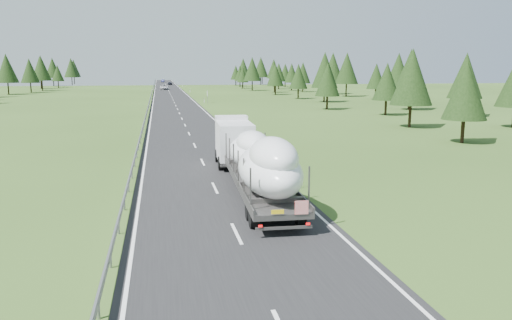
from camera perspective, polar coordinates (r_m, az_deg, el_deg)
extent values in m
plane|color=#2C4818|center=(31.70, -4.72, -3.24)|extent=(400.00, 400.00, 0.00)
cube|color=black|center=(130.88, -9.58, 7.03)|extent=(10.00, 400.00, 0.02)
cube|color=slate|center=(130.83, -11.92, 7.21)|extent=(0.08, 400.00, 0.32)
cylinder|color=slate|center=(31.52, -14.36, -3.05)|extent=(0.10, 0.10, 0.60)
cube|color=silver|center=(61.81, -1.79, 3.96)|extent=(0.12, 0.07, 1.00)
cube|color=black|center=(61.77, -1.79, 4.25)|extent=(0.13, 0.08, 0.12)
cube|color=silver|center=(111.28, -5.94, 6.79)|extent=(0.12, 0.07, 1.00)
cube|color=black|center=(111.26, -5.94, 6.96)|extent=(0.13, 0.08, 0.12)
cube|color=silver|center=(161.08, -7.54, 7.87)|extent=(0.12, 0.07, 1.00)
cube|color=black|center=(161.06, -7.54, 7.98)|extent=(0.13, 0.08, 0.12)
cube|color=silver|center=(210.97, -8.39, 8.44)|extent=(0.12, 0.07, 1.00)
cube|color=black|center=(210.96, -8.39, 8.52)|extent=(0.13, 0.08, 0.12)
cube|color=silver|center=(260.91, -8.91, 8.78)|extent=(0.12, 0.07, 1.00)
cube|color=black|center=(260.90, -8.91, 8.85)|extent=(0.13, 0.08, 0.12)
cube|color=silver|center=(310.86, -9.27, 9.02)|extent=(0.12, 0.07, 1.00)
cube|color=black|center=(310.85, -9.27, 9.08)|extent=(0.13, 0.08, 0.12)
cube|color=silver|center=(360.83, -9.53, 9.19)|extent=(0.12, 0.07, 1.00)
cube|color=black|center=(360.82, -9.53, 9.24)|extent=(0.13, 0.08, 0.12)
cylinder|color=slate|center=(111.31, -5.58, 7.06)|extent=(0.08, 0.08, 2.00)
cube|color=silver|center=(111.26, -5.59, 7.57)|extent=(0.05, 0.90, 1.20)
cylinder|color=black|center=(85.10, 22.63, 5.74)|extent=(0.36, 0.36, 3.37)
cone|color=black|center=(84.91, 22.86, 8.89)|extent=(5.25, 5.25, 7.03)
cylinder|color=black|center=(95.68, 17.08, 6.62)|extent=(0.36, 0.36, 3.74)
cone|color=black|center=(95.51, 17.25, 9.73)|extent=(5.81, 5.81, 7.78)
cylinder|color=black|center=(109.03, 15.83, 7.07)|extent=(0.36, 0.36, 3.63)
cone|color=black|center=(108.89, 15.96, 9.72)|extent=(5.65, 5.65, 7.57)
cylinder|color=black|center=(126.37, 13.50, 7.44)|extent=(0.36, 0.36, 2.97)
cone|color=black|center=(126.24, 13.58, 9.31)|extent=(4.62, 4.62, 6.18)
cylinder|color=black|center=(137.38, 10.27, 7.99)|extent=(0.36, 0.36, 3.98)
cone|color=black|center=(137.27, 10.34, 10.29)|extent=(6.20, 6.20, 8.30)
cylinder|color=black|center=(149.60, 8.71, 8.24)|extent=(0.36, 0.36, 4.11)
cone|color=black|center=(149.50, 8.77, 10.43)|extent=(6.39, 6.39, 8.56)
cylinder|color=black|center=(162.83, 5.35, 8.33)|extent=(0.36, 0.36, 3.22)
cone|color=black|center=(162.73, 5.38, 9.91)|extent=(5.01, 5.01, 6.71)
cylinder|color=black|center=(172.98, 4.08, 8.46)|extent=(0.36, 0.36, 3.15)
cone|color=black|center=(172.89, 4.10, 9.91)|extent=(4.89, 4.89, 6.55)
cylinder|color=black|center=(185.12, 2.61, 8.61)|extent=(0.36, 0.36, 3.20)
cone|color=black|center=(185.03, 2.62, 9.98)|extent=(4.97, 4.97, 6.66)
cylinder|color=black|center=(203.99, 3.34, 8.77)|extent=(0.36, 0.36, 3.21)
cone|color=black|center=(203.91, 3.36, 10.03)|extent=(4.99, 4.99, 6.69)
cylinder|color=black|center=(213.77, 2.03, 8.95)|extent=(0.36, 0.36, 3.88)
cone|color=black|center=(213.69, 2.04, 10.39)|extent=(6.04, 6.04, 8.08)
cylinder|color=black|center=(232.32, 0.55, 9.13)|extent=(0.36, 0.36, 4.31)
cone|color=black|center=(232.26, 0.55, 10.61)|extent=(6.71, 6.71, 8.99)
cylinder|color=black|center=(244.05, 0.71, 9.13)|extent=(0.36, 0.36, 3.81)
cone|color=black|center=(243.99, 0.72, 10.37)|extent=(5.93, 5.93, 7.94)
cylinder|color=black|center=(257.80, -1.47, 9.25)|extent=(0.36, 0.36, 4.29)
cone|color=black|center=(257.74, -1.48, 10.58)|extent=(6.68, 6.68, 8.94)
cylinder|color=black|center=(54.75, 22.56, 3.28)|extent=(0.36, 0.36, 2.81)
cone|color=black|center=(54.46, 22.84, 7.35)|extent=(4.37, 4.37, 5.85)
cylinder|color=black|center=(67.02, 17.18, 5.03)|extent=(0.36, 0.36, 3.40)
cone|color=black|center=(66.78, 17.40, 9.07)|extent=(5.29, 5.29, 7.08)
cylinder|color=black|center=(83.65, 14.61, 5.96)|extent=(0.36, 0.36, 2.86)
cone|color=black|center=(83.46, 14.73, 8.68)|extent=(4.45, 4.45, 5.96)
cylinder|color=black|center=(93.20, 8.12, 6.63)|extent=(0.36, 0.36, 2.90)
cone|color=black|center=(93.03, 8.19, 9.10)|extent=(4.51, 4.51, 6.04)
cylinder|color=black|center=(113.67, 7.80, 7.53)|extent=(0.36, 0.36, 3.78)
cone|color=black|center=(113.53, 7.86, 10.17)|extent=(5.88, 5.88, 7.87)
cylinder|color=black|center=(125.48, 4.84, 7.66)|extent=(0.36, 0.36, 2.94)
cone|color=black|center=(125.35, 4.87, 9.52)|extent=(4.57, 4.57, 6.12)
cylinder|color=black|center=(144.31, 2.22, 8.06)|extent=(0.36, 0.36, 3.00)
cone|color=black|center=(144.20, 2.24, 9.72)|extent=(4.67, 4.67, 6.25)
cylinder|color=black|center=(158.45, 2.12, 8.26)|extent=(0.36, 0.36, 2.93)
cone|color=black|center=(158.35, 2.13, 9.73)|extent=(4.55, 4.55, 6.10)
cylinder|color=black|center=(171.02, -0.43, 8.58)|extent=(0.36, 0.36, 3.84)
cone|color=black|center=(170.93, -0.44, 10.36)|extent=(5.97, 5.97, 7.99)
cylinder|color=black|center=(188.91, -1.53, 8.59)|extent=(0.36, 0.36, 2.75)
cone|color=black|center=(188.82, -1.54, 9.74)|extent=(4.27, 4.27, 5.72)
cylinder|color=black|center=(205.93, -1.85, 8.76)|extent=(0.36, 0.36, 2.91)
cone|color=black|center=(205.85, -1.85, 9.88)|extent=(4.52, 4.52, 6.06)
cylinder|color=black|center=(223.44, -2.32, 8.90)|extent=(0.36, 0.36, 3.01)
cone|color=black|center=(223.37, -2.33, 9.97)|extent=(4.68, 4.68, 6.27)
cylinder|color=black|center=(162.04, -26.46, 7.42)|extent=(0.36, 0.36, 3.97)
cone|color=black|center=(161.95, -26.62, 9.37)|extent=(6.18, 6.18, 8.28)
cylinder|color=black|center=(171.60, -24.34, 7.63)|extent=(0.36, 0.36, 3.59)
cone|color=black|center=(171.50, -24.46, 9.29)|extent=(5.58, 5.58, 7.47)
cylinder|color=black|center=(184.02, -23.23, 7.91)|extent=(0.36, 0.36, 4.03)
cone|color=black|center=(183.94, -23.36, 9.65)|extent=(6.28, 6.28, 8.41)
cylinder|color=black|center=(202.23, -23.35, 8.04)|extent=(0.36, 0.36, 3.97)
cone|color=black|center=(202.16, -23.46, 9.60)|extent=(6.18, 6.18, 8.27)
cylinder|color=black|center=(211.86, -21.65, 8.10)|extent=(0.36, 0.36, 2.99)
cone|color=black|center=(211.79, -21.73, 9.22)|extent=(4.66, 4.66, 6.24)
cylinder|color=black|center=(231.87, -22.13, 8.34)|extent=(0.36, 0.36, 4.08)
cone|color=black|center=(231.81, -22.23, 9.74)|extent=(6.34, 6.34, 8.50)
cylinder|color=black|center=(242.06, -20.29, 8.52)|extent=(0.36, 0.36, 4.11)
cone|color=black|center=(242.00, -20.37, 9.87)|extent=(6.39, 6.39, 8.56)
cylinder|color=black|center=(257.33, -20.05, 8.60)|extent=(0.36, 0.36, 4.00)
cone|color=black|center=(257.27, -20.12, 9.83)|extent=(6.22, 6.22, 8.33)
cube|color=silver|center=(38.45, -2.49, 2.18)|extent=(2.79, 5.25, 2.88)
cube|color=black|center=(40.95, -3.04, 3.41)|extent=(2.37, 0.18, 1.44)
cube|color=silver|center=(40.48, -2.99, 4.87)|extent=(2.63, 1.34, 0.31)
cube|color=#555250|center=(37.67, -2.24, -0.14)|extent=(2.70, 3.20, 0.26)
cylinder|color=black|center=(40.34, -4.53, 0.47)|extent=(0.40, 1.04, 1.03)
cylinder|color=black|center=(40.66, -1.21, 0.58)|extent=(0.40, 1.04, 1.03)
cylinder|color=black|center=(37.12, -3.95, -0.39)|extent=(0.40, 1.04, 1.03)
cylinder|color=black|center=(37.47, -0.36, -0.26)|extent=(0.40, 1.04, 1.03)
cube|color=#555250|center=(29.14, 0.37, -2.50)|extent=(3.39, 14.53, 0.27)
cube|color=#555250|center=(28.86, -2.30, -2.12)|extent=(0.67, 14.41, 0.25)
cube|color=#555250|center=(29.38, 3.00, -1.89)|extent=(0.67, 14.41, 0.25)
cube|color=#555250|center=(22.73, 0.05, -3.34)|extent=(0.08, 0.08, 1.96)
cube|color=#555250|center=(23.39, 6.66, -3.01)|extent=(0.08, 0.08, 1.96)
cube|color=#555250|center=(25.10, -1.03, -2.02)|extent=(0.08, 0.08, 1.96)
cube|color=#555250|center=(25.70, 5.00, -1.76)|extent=(0.08, 0.08, 1.96)
cube|color=#555250|center=(27.48, -1.92, -0.93)|extent=(0.08, 0.08, 1.96)
cube|color=#555250|center=(28.04, 3.62, -0.72)|extent=(0.08, 0.08, 1.96)
cube|color=#555250|center=(29.88, -2.67, -0.01)|extent=(0.08, 0.08, 1.96)
cube|color=#555250|center=(30.39, 2.45, 0.17)|extent=(0.08, 0.08, 1.96)
cube|color=#555250|center=(32.30, -3.30, 0.77)|extent=(0.08, 0.08, 1.96)
cube|color=#555250|center=(32.77, 1.45, 0.92)|extent=(0.08, 0.08, 1.96)
cube|color=#555250|center=(34.71, -3.85, 1.44)|extent=(0.08, 0.08, 1.96)
cube|color=#555250|center=(35.15, 0.59, 1.58)|extent=(0.08, 0.08, 1.96)
cylinder|color=black|center=(23.77, 0.33, -6.59)|extent=(0.46, 1.05, 1.03)
cylinder|color=black|center=(24.30, 5.61, -6.26)|extent=(0.46, 1.05, 1.03)
cylinder|color=black|center=(24.93, -0.23, -5.77)|extent=(0.46, 1.05, 1.03)
cylinder|color=black|center=(25.43, 4.81, -5.48)|extent=(0.46, 1.05, 1.03)
cube|color=#555250|center=(22.55, 3.98, -7.70)|extent=(2.58, 0.23, 0.12)
cube|color=red|center=(22.42, 5.97, -5.36)|extent=(0.62, 0.07, 0.62)
cube|color=yellow|center=(22.18, 3.28, -5.91)|extent=(0.57, 0.07, 0.19)
cube|color=red|center=(22.19, 1.31, -7.56)|extent=(0.19, 0.07, 0.10)
cube|color=red|center=(22.73, 6.69, -7.19)|extent=(0.19, 0.07, 0.10)
ellipsoid|color=white|center=(25.71, 1.82, -1.16)|extent=(3.34, 7.50, 2.45)
ellipsoid|color=white|center=(24.66, 2.31, 0.37)|extent=(2.50, 4.77, 1.96)
ellipsoid|color=white|center=(32.50, -0.91, 0.89)|extent=(2.95, 6.56, 2.01)
ellipsoid|color=white|center=(31.60, -0.66, 1.91)|extent=(2.21, 4.17, 1.61)
imported|color=silver|center=(181.17, -10.43, 8.18)|extent=(2.92, 6.25, 1.73)
imported|color=black|center=(232.72, -9.82, 8.63)|extent=(2.17, 4.47, 1.47)
imported|color=#1A1D49|center=(278.29, -10.59, 8.89)|extent=(1.88, 4.77, 1.55)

